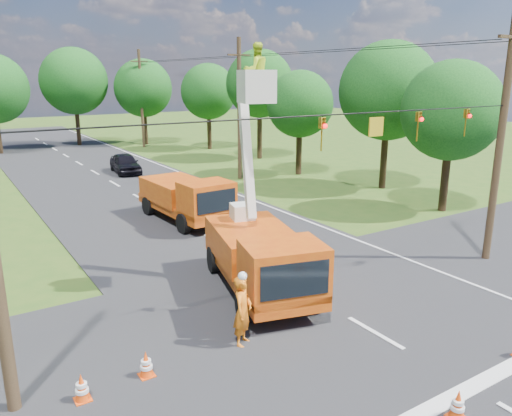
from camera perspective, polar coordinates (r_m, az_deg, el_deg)
ground at (r=31.89m, az=-13.18°, el=1.08°), size 140.00×140.00×0.00m
road_main at (r=31.89m, az=-13.18°, el=1.08°), size 12.00×100.00×0.06m
road_cross at (r=16.92m, az=8.49°, el=-11.27°), size 56.00×10.00×0.07m
stop_bar at (r=13.99m, az=23.35°, el=-18.48°), size 9.00×0.45×0.02m
edge_line at (r=34.09m, az=-4.30°, el=2.32°), size 0.12×90.00×0.02m
bucket_truck at (r=17.27m, az=0.56°, el=-4.16°), size 4.10×7.08×8.45m
second_truck at (r=26.15m, az=-7.92°, el=1.19°), size 2.89×6.68×2.45m
ground_worker at (r=14.27m, az=-1.53°, el=-11.70°), size 0.90×0.85×2.06m
distant_car at (r=40.42m, az=-14.72°, el=4.96°), size 2.24×4.64×1.53m
traffic_cone_0 at (r=12.69m, az=22.06°, el=-20.12°), size 0.38×0.38×0.71m
traffic_cone_2 at (r=22.32m, az=-1.10°, el=-3.52°), size 0.38×0.38×0.71m
traffic_cone_3 at (r=23.51m, az=-1.14°, el=-2.56°), size 0.38×0.38×0.71m
traffic_cone_4 at (r=13.49m, az=-12.44°, el=-17.05°), size 0.38×0.38×0.71m
traffic_cone_5 at (r=13.03m, az=-19.30°, el=-18.83°), size 0.38×0.38×0.71m
traffic_cone_7 at (r=30.22m, az=-4.45°, el=1.37°), size 0.38×0.38×0.71m
pole_right_near at (r=21.94m, az=26.19°, el=7.36°), size 1.80×0.30×10.00m
pole_right_mid at (r=36.52m, az=-1.91°, el=11.29°), size 1.80×0.30×10.00m
pole_right_far at (r=54.64m, az=-12.98°, el=12.14°), size 1.80×0.30×10.00m
signal_span at (r=16.84m, az=15.08°, el=9.16°), size 18.00×0.29×1.07m
tree_right_a at (r=29.38m, az=21.46°, el=10.29°), size 5.40×5.40×8.28m
tree_right_b at (r=34.31m, az=14.88°, el=12.80°), size 6.40×6.40×9.65m
tree_right_c at (r=38.32m, az=5.05°, el=11.72°), size 5.00×5.00×7.83m
tree_right_d at (r=45.73m, az=0.42°, el=14.00°), size 6.00×6.00×9.70m
tree_right_e at (r=52.16m, az=-5.46°, el=13.10°), size 5.60×5.60×8.63m
tree_far_b at (r=57.83m, az=-20.10°, el=13.45°), size 7.00×7.00×10.32m
tree_far_c at (r=56.83m, az=-12.77°, el=13.21°), size 6.20×6.20×9.18m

